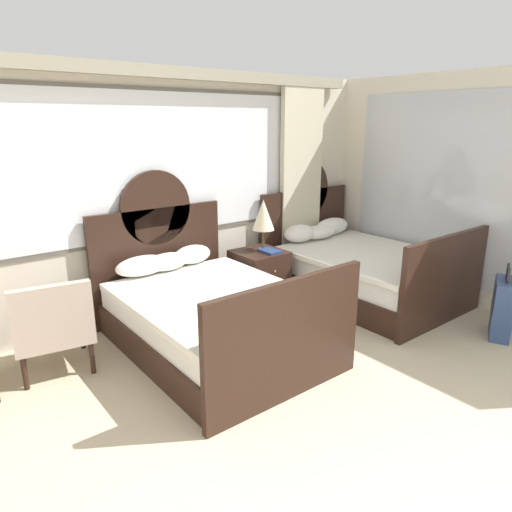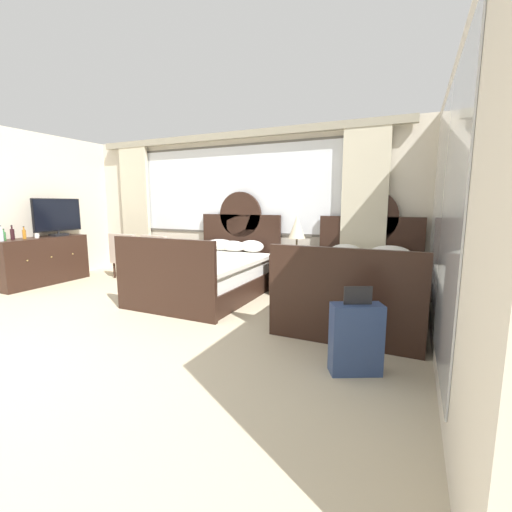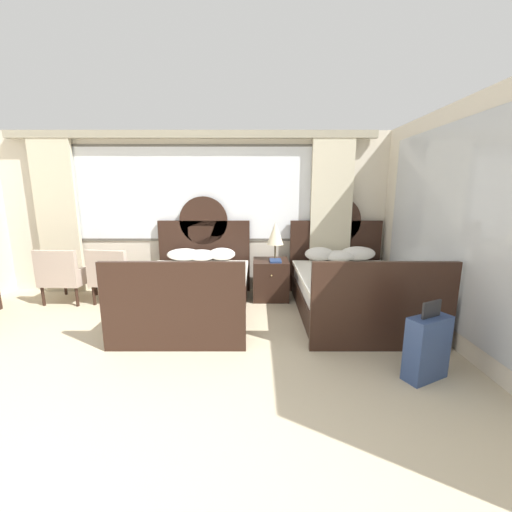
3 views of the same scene
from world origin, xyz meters
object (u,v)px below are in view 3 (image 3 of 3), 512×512
Objects in this scene: nightstand_between_beds at (270,279)px; armchair_by_window_left at (114,275)px; table_lamp_on_nightstand at (274,234)px; book_on_nightstand at (275,261)px; armchair_by_window_centre at (64,275)px; suitcase_on_floor at (426,347)px; bed_near_window at (193,289)px; bed_near_mirror at (350,288)px.

armchair_by_window_left is at bearing -175.46° from nightstand_between_beds.
table_lamp_on_nightstand is 0.71× the size of armchair_by_window_left.
nightstand_between_beds is 1.04× the size of table_lamp_on_nightstand.
table_lamp_on_nightstand reaches higher than book_on_nightstand.
armchair_by_window_centre is (-3.22, -0.20, 0.13)m from nightstand_between_beds.
table_lamp_on_nightstand is 0.81× the size of suitcase_on_floor.
bed_near_window reaches higher than book_on_nightstand.
bed_near_mirror is at bearing -30.77° from table_lamp_on_nightstand.
table_lamp_on_nightstand is at bearing 28.07° from bed_near_window.
nightstand_between_beds is 2.45× the size of book_on_nightstand.
book_on_nightstand is 0.34× the size of suitcase_on_floor.
suitcase_on_floor is (3.79, -2.10, -0.14)m from armchair_by_window_left.
book_on_nightstand is 2.52m from armchair_by_window_left.
armchair_by_window_left reaches higher than book_on_nightstand.
armchair_by_window_centre is at bearing -179.93° from armchair_by_window_left.
bed_near_window reaches higher than armchair_by_window_left.
nightstand_between_beds is at bearing 4.54° from armchair_by_window_left.
table_lamp_on_nightstand is (0.07, 0.01, 0.74)m from nightstand_between_beds.
bed_near_mirror is 2.55× the size of armchair_by_window_left.
book_on_nightstand is 0.30× the size of armchair_by_window_left.
armchair_by_window_left is at bearing -178.15° from book_on_nightstand.
suitcase_on_floor is at bearing -60.97° from table_lamp_on_nightstand.
bed_near_mirror reaches higher than armchair_by_window_centre.
bed_near_mirror is 1.29m from nightstand_between_beds.
book_on_nightstand is 2.55m from suitcase_on_floor.
bed_near_mirror reaches higher than suitcase_on_floor.
bed_near_window is 1.53m from table_lamp_on_nightstand.
suitcase_on_floor is at bearing -33.92° from bed_near_window.
armchair_by_window_left is at bearing 0.07° from armchair_by_window_centre.
bed_near_window is 2.98m from suitcase_on_floor.
bed_near_window is 2.14m from armchair_by_window_centre.
nightstand_between_beds is 0.74× the size of armchair_by_window_centre.
book_on_nightstand is at bearing -89.79° from table_lamp_on_nightstand.
bed_near_window is 1.29m from nightstand_between_beds.
bed_near_window and bed_near_mirror have the same top height.
table_lamp_on_nightstand is at bearing 3.58° from armchair_by_window_centre.
nightstand_between_beds is at bearing 121.27° from book_on_nightstand.
nightstand_between_beds is 0.84× the size of suitcase_on_floor.
book_on_nightstand reaches higher than nightstand_between_beds.
armchair_by_window_left reaches higher than nightstand_between_beds.
armchair_by_window_centre is (-0.78, -0.00, 0.00)m from armchair_by_window_left.
armchair_by_window_left is at bearing 151.05° from suitcase_on_floor.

